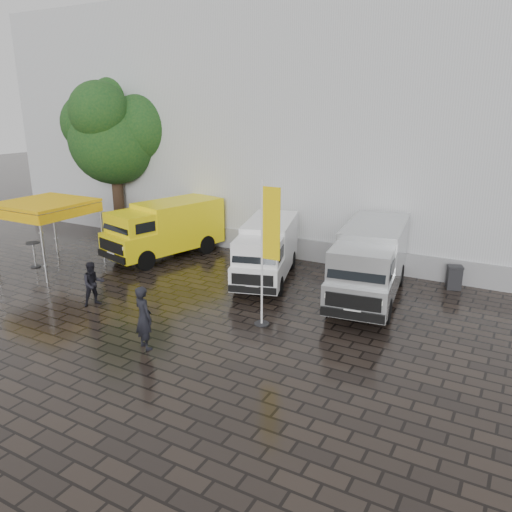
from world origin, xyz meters
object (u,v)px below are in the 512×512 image
at_px(van_white, 267,252).
at_px(wheelie_bin, 454,277).
at_px(van_yellow, 165,230).
at_px(canopy_tent, 44,205).
at_px(van_silver, 370,264).
at_px(flagpole, 267,248).
at_px(person_tent, 93,284).
at_px(person_front, 144,318).
at_px(cocktail_table, 34,255).

relative_size(van_white, wheelie_bin, 5.83).
distance_m(van_yellow, canopy_tent, 5.33).
bearing_deg(wheelie_bin, van_silver, -151.78).
xyz_separation_m(van_white, flagpole, (2.13, -4.03, 1.48)).
bearing_deg(van_silver, wheelie_bin, 38.05).
xyz_separation_m(flagpole, wheelie_bin, (4.86, 6.66, -2.20)).
relative_size(flagpole, wheelie_bin, 5.12).
height_order(van_white, person_tent, van_white).
xyz_separation_m(van_yellow, person_tent, (1.52, -5.94, -0.49)).
xyz_separation_m(van_yellow, canopy_tent, (-3.61, -3.63, 1.48)).
bearing_deg(van_white, person_tent, -144.12).
bearing_deg(van_silver, person_front, -130.81).
bearing_deg(flagpole, wheelie_bin, 53.89).
bearing_deg(van_silver, cocktail_table, -173.58).
distance_m(van_yellow, flagpole, 9.11).
bearing_deg(wheelie_bin, person_tent, -161.36).
xyz_separation_m(van_white, cocktail_table, (-9.83, -3.62, -0.62)).
bearing_deg(person_tent, canopy_tent, 95.17).
bearing_deg(van_silver, van_yellow, 169.44).
distance_m(cocktail_table, wheelie_bin, 17.94).
relative_size(van_silver, wheelie_bin, 6.68).
distance_m(van_silver, person_tent, 10.11).
height_order(canopy_tent, wheelie_bin, canopy_tent).
bearing_deg(person_front, wheelie_bin, -106.10).
height_order(van_white, flagpole, flagpole).
bearing_deg(canopy_tent, van_white, 18.91).
height_order(canopy_tent, person_front, canopy_tent).
bearing_deg(van_white, person_front, -109.42).
bearing_deg(canopy_tent, cocktail_table, -140.76).
distance_m(cocktail_table, person_tent, 5.97).
distance_m(van_white, person_front, 7.20).
height_order(van_silver, person_front, van_silver).
xyz_separation_m(cocktail_table, person_front, (9.52, -3.57, 0.41)).
bearing_deg(van_white, van_silver, -17.94).
distance_m(van_white, person_tent, 6.91).
relative_size(canopy_tent, flagpole, 0.71).
bearing_deg(canopy_tent, van_silver, 12.85).
distance_m(van_silver, canopy_tent, 14.07).
distance_m(van_yellow, person_front, 9.34).
bearing_deg(wheelie_bin, cocktail_table, -177.07).
relative_size(van_yellow, van_silver, 0.90).
bearing_deg(person_tent, person_front, -84.18).
relative_size(wheelie_bin, person_tent, 0.58).
xyz_separation_m(van_silver, flagpole, (-2.21, -3.95, 1.31)).
relative_size(van_yellow, person_front, 2.88).
height_order(canopy_tent, person_tent, canopy_tent).
distance_m(wheelie_bin, person_front, 12.24).
height_order(van_yellow, wheelie_bin, van_yellow).
distance_m(person_front, person_tent, 4.22).
xyz_separation_m(van_silver, person_front, (-4.65, -7.11, -0.38)).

